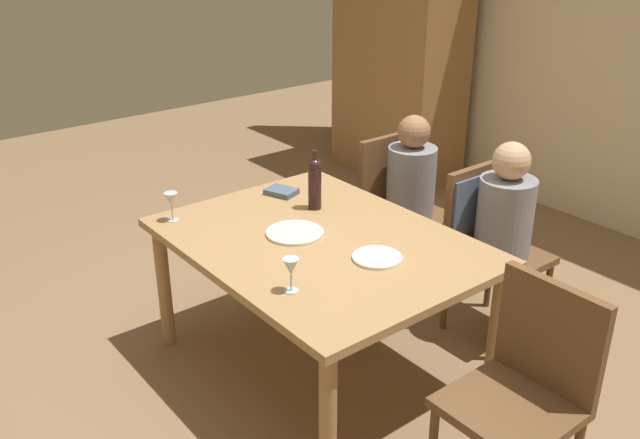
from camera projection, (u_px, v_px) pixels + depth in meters
ground_plane at (320, 366)px, 3.56m from camera, size 10.00×10.00×0.00m
armoire_cabinet at (400, 47)px, 5.75m from camera, size 1.18×0.62×2.18m
dining_table at (320, 254)px, 3.29m from camera, size 1.50×1.15×0.73m
chair_far_left at (399, 201)px, 4.18m from camera, size 0.44×0.44×0.92m
chair_far_right at (484, 227)px, 3.70m from camera, size 0.46×0.44×0.92m
chair_right_end at (526, 383)px, 2.58m from camera, size 0.44×0.44×0.92m
person_woman_host at (414, 191)px, 4.06m from camera, size 0.33×0.29×1.09m
person_man_bearded at (508, 228)px, 3.58m from camera, size 0.33×0.29×1.10m
wine_bottle_tall_green at (315, 182)px, 3.53m from camera, size 0.07×0.07×0.32m
wine_glass_near_left at (291, 268)px, 2.77m from camera, size 0.07×0.07×0.15m
wine_glass_centre at (171, 201)px, 3.41m from camera, size 0.07×0.07×0.15m
dinner_plate_host at (377, 258)px, 3.07m from camera, size 0.22×0.22×0.01m
dinner_plate_guest_left at (295, 233)px, 3.30m from camera, size 0.28×0.28×0.01m
folded_napkin at (281, 192)px, 3.76m from camera, size 0.19×0.17×0.03m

